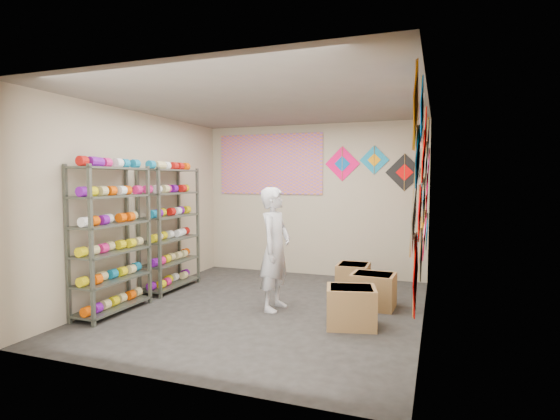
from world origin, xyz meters
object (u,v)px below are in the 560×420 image
at_px(shelf_rack_front, 111,240).
at_px(carton_a, 351,307).
at_px(carton_c, 353,279).
at_px(shelf_rack_back, 170,229).
at_px(carton_b, 373,291).
at_px(shopkeeper, 275,249).

xyz_separation_m(shelf_rack_front, carton_a, (2.99, 0.52, -0.72)).
distance_m(carton_a, carton_c, 1.53).
distance_m(shelf_rack_back, carton_c, 2.93).
bearing_deg(carton_b, shopkeeper, -153.74).
height_order(shelf_rack_front, carton_b, shelf_rack_front).
xyz_separation_m(shelf_rack_front, carton_b, (3.13, 1.38, -0.72)).
xyz_separation_m(shelf_rack_back, carton_a, (2.99, -0.78, -0.72)).
xyz_separation_m(shelf_rack_back, shopkeeper, (1.92, -0.44, -0.14)).
distance_m(shopkeeper, carton_c, 1.54).
distance_m(shelf_rack_back, shopkeeper, 1.97).
bearing_deg(shopkeeper, carton_a, -104.06).
distance_m(shelf_rack_front, carton_a, 3.12).
bearing_deg(carton_c, shelf_rack_front, -145.15).
bearing_deg(carton_c, carton_b, -60.74).
bearing_deg(shopkeeper, shelf_rack_back, 80.78).
bearing_deg(shelf_rack_front, shelf_rack_back, 90.00).
xyz_separation_m(shelf_rack_back, carton_b, (3.13, 0.08, -0.72)).
bearing_deg(carton_c, shelf_rack_back, -166.78).
relative_size(carton_a, carton_b, 1.00).
bearing_deg(shelf_rack_back, carton_a, -14.65).
bearing_deg(shopkeeper, shelf_rack_front, 117.86).
relative_size(shopkeeper, carton_a, 2.88).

